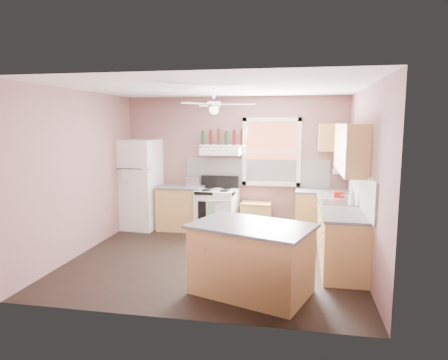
% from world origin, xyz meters
% --- Properties ---
extents(floor, '(4.50, 4.50, 0.00)m').
position_xyz_m(floor, '(0.00, 0.00, 0.00)').
color(floor, black).
rests_on(floor, ground).
extents(ceiling, '(4.50, 4.50, 0.00)m').
position_xyz_m(ceiling, '(0.00, 0.00, 2.70)').
color(ceiling, white).
rests_on(ceiling, ground).
extents(wall_back, '(4.50, 0.05, 2.70)m').
position_xyz_m(wall_back, '(0.00, 2.02, 1.35)').
color(wall_back, '#7E5758').
rests_on(wall_back, ground).
extents(wall_right, '(0.05, 4.00, 2.70)m').
position_xyz_m(wall_right, '(2.27, 0.00, 1.35)').
color(wall_right, '#7E5758').
rests_on(wall_right, ground).
extents(wall_left, '(0.05, 4.00, 2.70)m').
position_xyz_m(wall_left, '(-2.27, 0.00, 1.35)').
color(wall_left, '#7E5758').
rests_on(wall_left, ground).
extents(backsplash_back, '(2.90, 0.03, 0.55)m').
position_xyz_m(backsplash_back, '(0.45, 1.99, 1.18)').
color(backsplash_back, white).
rests_on(backsplash_back, wall_back).
extents(backsplash_right, '(0.03, 2.60, 0.55)m').
position_xyz_m(backsplash_right, '(2.23, 0.30, 1.18)').
color(backsplash_right, white).
rests_on(backsplash_right, wall_right).
extents(window_view, '(1.00, 0.02, 1.20)m').
position_xyz_m(window_view, '(0.75, 1.98, 1.60)').
color(window_view, brown).
rests_on(window_view, wall_back).
extents(window_frame, '(1.16, 0.07, 1.36)m').
position_xyz_m(window_frame, '(0.75, 1.96, 1.60)').
color(window_frame, white).
rests_on(window_frame, wall_back).
extents(refrigerator, '(0.83, 0.81, 1.83)m').
position_xyz_m(refrigerator, '(-1.95, 1.66, 0.92)').
color(refrigerator, white).
rests_on(refrigerator, floor).
extents(base_cabinet_left, '(0.90, 0.60, 0.86)m').
position_xyz_m(base_cabinet_left, '(-1.06, 1.70, 0.43)').
color(base_cabinet_left, '#AE8448').
rests_on(base_cabinet_left, floor).
extents(counter_left, '(0.92, 0.62, 0.04)m').
position_xyz_m(counter_left, '(-1.06, 1.70, 0.88)').
color(counter_left, '#4E4E51').
rests_on(counter_left, base_cabinet_left).
extents(toaster, '(0.30, 0.19, 0.18)m').
position_xyz_m(toaster, '(-0.81, 1.72, 0.99)').
color(toaster, silver).
rests_on(toaster, counter_left).
extents(stove, '(0.82, 0.71, 0.86)m').
position_xyz_m(stove, '(-0.30, 1.62, 0.43)').
color(stove, white).
rests_on(stove, floor).
extents(range_hood, '(0.78, 0.50, 0.14)m').
position_xyz_m(range_hood, '(-0.23, 1.75, 1.62)').
color(range_hood, white).
rests_on(range_hood, wall_back).
extents(bottle_shelf, '(0.90, 0.26, 0.03)m').
position_xyz_m(bottle_shelf, '(-0.23, 1.87, 1.72)').
color(bottle_shelf, white).
rests_on(bottle_shelf, range_hood).
extents(cart, '(0.60, 0.41, 0.59)m').
position_xyz_m(cart, '(0.48, 1.75, 0.29)').
color(cart, '#AE8448').
rests_on(cart, floor).
extents(base_cabinet_corner, '(1.00, 0.60, 0.86)m').
position_xyz_m(base_cabinet_corner, '(1.75, 1.70, 0.43)').
color(base_cabinet_corner, '#AE8448').
rests_on(base_cabinet_corner, floor).
extents(base_cabinet_right, '(0.60, 2.20, 0.86)m').
position_xyz_m(base_cabinet_right, '(1.95, 0.30, 0.43)').
color(base_cabinet_right, '#AE8448').
rests_on(base_cabinet_right, floor).
extents(counter_corner, '(1.02, 0.62, 0.04)m').
position_xyz_m(counter_corner, '(1.75, 1.70, 0.88)').
color(counter_corner, '#4E4E51').
rests_on(counter_corner, base_cabinet_corner).
extents(counter_right, '(0.62, 2.22, 0.04)m').
position_xyz_m(counter_right, '(1.94, 0.30, 0.88)').
color(counter_right, '#4E4E51').
rests_on(counter_right, base_cabinet_right).
extents(sink, '(0.55, 0.45, 0.03)m').
position_xyz_m(sink, '(1.94, 0.50, 0.90)').
color(sink, silver).
rests_on(sink, counter_right).
extents(faucet, '(0.03, 0.03, 0.14)m').
position_xyz_m(faucet, '(2.10, 0.50, 0.97)').
color(faucet, silver).
rests_on(faucet, sink).
extents(upper_cabinet_right, '(0.33, 1.80, 0.76)m').
position_xyz_m(upper_cabinet_right, '(2.08, 0.50, 1.78)').
color(upper_cabinet_right, '#AE8448').
rests_on(upper_cabinet_right, wall_right).
extents(upper_cabinet_corner, '(0.60, 0.33, 0.52)m').
position_xyz_m(upper_cabinet_corner, '(1.95, 1.83, 1.90)').
color(upper_cabinet_corner, '#AE8448').
rests_on(upper_cabinet_corner, wall_back).
extents(paper_towel, '(0.26, 0.12, 0.12)m').
position_xyz_m(paper_towel, '(2.07, 1.86, 1.25)').
color(paper_towel, white).
rests_on(paper_towel, wall_back).
extents(island, '(1.62, 1.30, 0.86)m').
position_xyz_m(island, '(0.73, -1.14, 0.43)').
color(island, '#AE8448').
rests_on(island, floor).
extents(island_top, '(1.72, 1.41, 0.04)m').
position_xyz_m(island_top, '(0.73, -1.14, 0.88)').
color(island_top, '#4E4E51').
rests_on(island_top, island).
extents(ceiling_fan_hub, '(0.20, 0.20, 0.08)m').
position_xyz_m(ceiling_fan_hub, '(0.00, 0.00, 2.45)').
color(ceiling_fan_hub, white).
rests_on(ceiling_fan_hub, ceiling).
extents(soap_bottle, '(0.13, 0.13, 0.26)m').
position_xyz_m(soap_bottle, '(2.13, 0.38, 1.03)').
color(soap_bottle, silver).
rests_on(soap_bottle, counter_right).
extents(red_caddy, '(0.20, 0.15, 0.10)m').
position_xyz_m(red_caddy, '(1.98, 1.02, 0.95)').
color(red_caddy, red).
rests_on(red_caddy, counter_right).
extents(wine_bottles, '(0.86, 0.06, 0.31)m').
position_xyz_m(wine_bottles, '(-0.22, 1.87, 1.88)').
color(wine_bottles, '#143819').
rests_on(wine_bottles, bottle_shelf).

